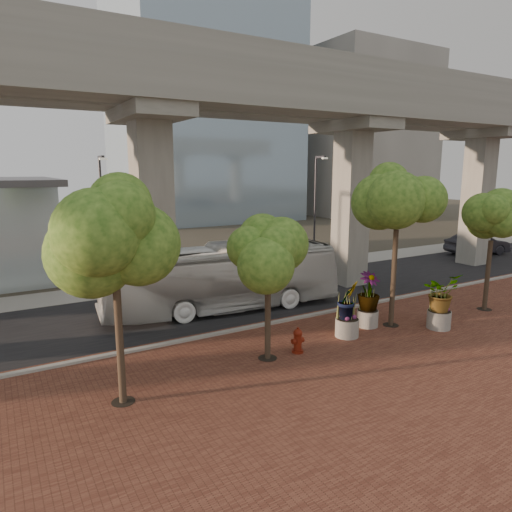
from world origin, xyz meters
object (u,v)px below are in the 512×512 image
transit_bus (222,278)px  fire_hydrant (298,340)px  parked_car (477,244)px  planter_front (441,295)px

transit_bus → fire_hydrant: transit_bus is taller
fire_hydrant → parked_car: bearing=20.8°
transit_bus → parked_car: bearing=-76.8°
transit_bus → planter_front: bearing=-130.0°
transit_bus → planter_front: (6.93, -7.25, -0.09)m
transit_bus → parked_car: (24.59, 2.97, -0.79)m
fire_hydrant → planter_front: 7.01m
transit_bus → fire_hydrant: (0.05, -6.35, -1.10)m
planter_front → fire_hydrant: bearing=172.5°
planter_front → transit_bus: bearing=133.7°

